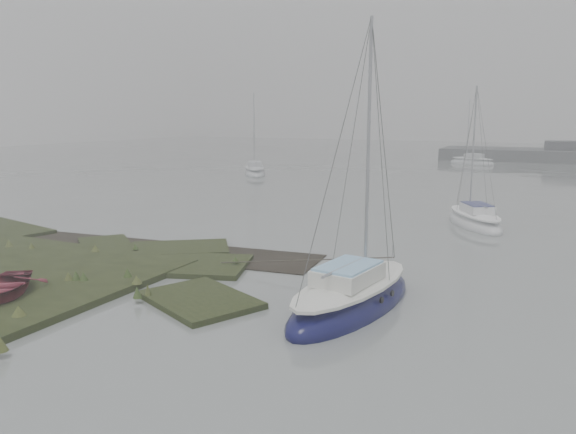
# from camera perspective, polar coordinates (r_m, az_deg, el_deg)

# --- Properties ---
(ground) EXTENTS (160.00, 160.00, 0.00)m
(ground) POSITION_cam_1_polar(r_m,az_deg,el_deg) (45.26, 13.10, 3.02)
(ground) COLOR slate
(ground) RESTS_ON ground
(sailboat_main) EXTENTS (2.96, 6.54, 8.90)m
(sailboat_main) POSITION_cam_1_polar(r_m,az_deg,el_deg) (16.52, 6.50, -8.33)
(sailboat_main) COLOR #0B0C39
(sailboat_main) RESTS_ON ground
(sailboat_white) EXTENTS (4.19, 5.51, 7.55)m
(sailboat_white) POSITION_cam_1_polar(r_m,az_deg,el_deg) (30.00, 18.42, -0.40)
(sailboat_white) COLOR silver
(sailboat_white) RESTS_ON ground
(sailboat_far_a) EXTENTS (4.69, 5.91, 8.17)m
(sailboat_far_a) POSITION_cam_1_polar(r_m,az_deg,el_deg) (53.07, -3.38, 4.59)
(sailboat_far_a) COLOR #B1B7BB
(sailboat_far_a) RESTS_ON ground
(sailboat_far_c) EXTENTS (5.83, 3.99, 7.87)m
(sailboat_far_c) POSITION_cam_1_polar(r_m,az_deg,el_deg) (67.72, 18.18, 5.32)
(sailboat_far_c) COLOR silver
(sailboat_far_c) RESTS_ON ground
(dinghy) EXTENTS (3.31, 3.55, 0.60)m
(dinghy) POSITION_cam_1_polar(r_m,az_deg,el_deg) (18.88, -26.98, -6.26)
(dinghy) COLOR maroon
(dinghy) RESTS_ON marsh_bank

